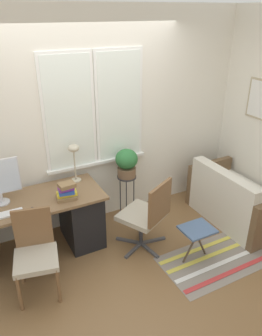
{
  "coord_description": "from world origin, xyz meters",
  "views": [
    {
      "loc": [
        -1.27,
        -2.9,
        2.62
      ],
      "look_at": [
        0.33,
        0.17,
        0.94
      ],
      "focal_mm": 35.0,
      "sensor_mm": 36.0,
      "label": 1
    }
  ],
  "objects_px": {
    "keyboard": "(4,215)",
    "office_chair_swivel": "(147,214)",
    "desk_lamp": "(74,153)",
    "plant_stand": "(127,182)",
    "couch_loveseat": "(236,202)",
    "potted_plant": "(127,162)",
    "book_stack": "(66,191)",
    "folding_stool": "(197,232)",
    "mouse": "(32,209)",
    "desk_chair_wooden": "(35,252)"
  },
  "relations": [
    {
      "from": "keyboard",
      "to": "desk_chair_wooden",
      "type": "xyz_separation_m",
      "value": [
        0.19,
        -0.38,
        -0.27
      ]
    },
    {
      "from": "couch_loveseat",
      "to": "keyboard",
      "type": "bearing_deg",
      "value": 82.59
    },
    {
      "from": "keyboard",
      "to": "office_chair_swivel",
      "type": "height_order",
      "value": "office_chair_swivel"
    },
    {
      "from": "desk_lamp",
      "to": "plant_stand",
      "type": "relative_size",
      "value": 0.73
    },
    {
      "from": "book_stack",
      "to": "folding_stool",
      "type": "height_order",
      "value": "book_stack"
    },
    {
      "from": "mouse",
      "to": "desk_chair_wooden",
      "type": "bearing_deg",
      "value": -103.17
    },
    {
      "from": "desk_lamp",
      "to": "plant_stand",
      "type": "xyz_separation_m",
      "value": [
        0.67,
        -0.05,
        -0.53
      ]
    },
    {
      "from": "potted_plant",
      "to": "keyboard",
      "type": "bearing_deg",
      "value": -167.69
    },
    {
      "from": "office_chair_swivel",
      "to": "folding_stool",
      "type": "distance_m",
      "value": 0.6
    },
    {
      "from": "desk_lamp",
      "to": "potted_plant",
      "type": "height_order",
      "value": "desk_lamp"
    },
    {
      "from": "potted_plant",
      "to": "couch_loveseat",
      "type": "bearing_deg",
      "value": -29.01
    },
    {
      "from": "book_stack",
      "to": "plant_stand",
      "type": "height_order",
      "value": "book_stack"
    },
    {
      "from": "office_chair_swivel",
      "to": "folding_stool",
      "type": "relative_size",
      "value": 2.14
    },
    {
      "from": "potted_plant",
      "to": "book_stack",
      "type": "bearing_deg",
      "value": -161.06
    },
    {
      "from": "desk_lamp",
      "to": "potted_plant",
      "type": "xyz_separation_m",
      "value": [
        0.67,
        -0.05,
        -0.25
      ]
    },
    {
      "from": "desk_chair_wooden",
      "to": "couch_loveseat",
      "type": "bearing_deg",
      "value": 12.4
    },
    {
      "from": "couch_loveseat",
      "to": "desk_lamp",
      "type": "bearing_deg",
      "value": 68.73
    },
    {
      "from": "keyboard",
      "to": "mouse",
      "type": "xyz_separation_m",
      "value": [
        0.28,
        -0.03,
        0.01
      ]
    },
    {
      "from": "keyboard",
      "to": "plant_stand",
      "type": "distance_m",
      "value": 1.62
    },
    {
      "from": "keyboard",
      "to": "couch_loveseat",
      "type": "height_order",
      "value": "couch_loveseat"
    },
    {
      "from": "desk_chair_wooden",
      "to": "book_stack",
      "type": "bearing_deg",
      "value": 53.13
    },
    {
      "from": "book_stack",
      "to": "potted_plant",
      "type": "xyz_separation_m",
      "value": [
        0.9,
        0.31,
        0.03
      ]
    },
    {
      "from": "book_stack",
      "to": "desk_chair_wooden",
      "type": "distance_m",
      "value": 0.72
    },
    {
      "from": "keyboard",
      "to": "desk_lamp",
      "type": "xyz_separation_m",
      "value": [
        0.9,
        0.39,
        0.36
      ]
    },
    {
      "from": "mouse",
      "to": "potted_plant",
      "type": "bearing_deg",
      "value": 15.88
    },
    {
      "from": "mouse",
      "to": "office_chair_swivel",
      "type": "height_order",
      "value": "office_chair_swivel"
    },
    {
      "from": "couch_loveseat",
      "to": "folding_stool",
      "type": "distance_m",
      "value": 1.05
    },
    {
      "from": "keyboard",
      "to": "mouse",
      "type": "distance_m",
      "value": 0.28
    },
    {
      "from": "mouse",
      "to": "desk_lamp",
      "type": "xyz_separation_m",
      "value": [
        0.62,
        0.42,
        0.36
      ]
    },
    {
      "from": "desk_chair_wooden",
      "to": "potted_plant",
      "type": "relative_size",
      "value": 2.32
    },
    {
      "from": "mouse",
      "to": "office_chair_swivel",
      "type": "relative_size",
      "value": 0.06
    },
    {
      "from": "desk_lamp",
      "to": "office_chair_swivel",
      "type": "xyz_separation_m",
      "value": [
        0.6,
        -0.72,
        -0.63
      ]
    },
    {
      "from": "office_chair_swivel",
      "to": "potted_plant",
      "type": "relative_size",
      "value": 2.43
    },
    {
      "from": "office_chair_swivel",
      "to": "plant_stand",
      "type": "height_order",
      "value": "office_chair_swivel"
    },
    {
      "from": "folding_stool",
      "to": "mouse",
      "type": "bearing_deg",
      "value": 155.34
    },
    {
      "from": "desk_lamp",
      "to": "plant_stand",
      "type": "height_order",
      "value": "desk_lamp"
    },
    {
      "from": "keyboard",
      "to": "potted_plant",
      "type": "xyz_separation_m",
      "value": [
        1.57,
        0.34,
        0.11
      ]
    },
    {
      "from": "book_stack",
      "to": "couch_loveseat",
      "type": "xyz_separation_m",
      "value": [
        2.19,
        -0.41,
        -0.54
      ]
    },
    {
      "from": "keyboard",
      "to": "desk_chair_wooden",
      "type": "height_order",
      "value": "desk_chair_wooden"
    },
    {
      "from": "office_chair_swivel",
      "to": "desk_chair_wooden",
      "type": "bearing_deg",
      "value": -24.88
    },
    {
      "from": "mouse",
      "to": "book_stack",
      "type": "xyz_separation_m",
      "value": [
        0.39,
        0.06,
        0.07
      ]
    },
    {
      "from": "plant_stand",
      "to": "book_stack",
      "type": "bearing_deg",
      "value": -161.06
    },
    {
      "from": "book_stack",
      "to": "desk_chair_wooden",
      "type": "relative_size",
      "value": 0.28
    },
    {
      "from": "desk_chair_wooden",
      "to": "potted_plant",
      "type": "distance_m",
      "value": 1.6
    },
    {
      "from": "plant_stand",
      "to": "keyboard",
      "type": "bearing_deg",
      "value": -167.69
    },
    {
      "from": "office_chair_swivel",
      "to": "plant_stand",
      "type": "xyz_separation_m",
      "value": [
        0.08,
        0.67,
        0.09
      ]
    },
    {
      "from": "desk_lamp",
      "to": "plant_stand",
      "type": "bearing_deg",
      "value": -4.15
    },
    {
      "from": "book_stack",
      "to": "plant_stand",
      "type": "xyz_separation_m",
      "value": [
        0.9,
        0.31,
        -0.25
      ]
    },
    {
      "from": "book_stack",
      "to": "folding_stool",
      "type": "xyz_separation_m",
      "value": [
        1.22,
        -0.8,
        -0.44
      ]
    },
    {
      "from": "couch_loveseat",
      "to": "plant_stand",
      "type": "relative_size",
      "value": 2.01
    }
  ]
}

